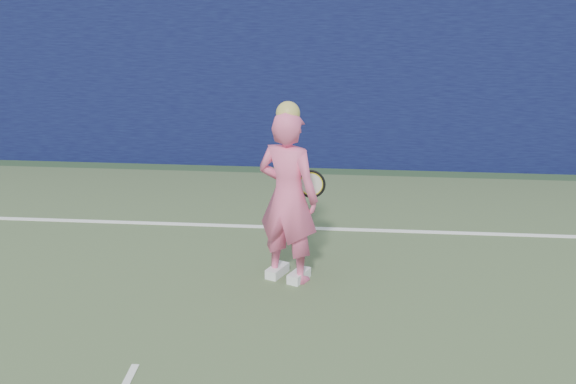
{
  "coord_description": "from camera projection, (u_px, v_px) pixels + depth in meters",
  "views": [
    {
      "loc": [
        1.67,
        -4.37,
        3.35
      ],
      "look_at": [
        1.06,
        2.7,
        0.89
      ],
      "focal_mm": 50.0,
      "sensor_mm": 36.0,
      "label": 1
    }
  ],
  "objects": [
    {
      "name": "player",
      "position": [
        288.0,
        196.0,
        7.52
      ],
      "size": [
        0.72,
        0.61,
        1.76
      ],
      "rotation": [
        0.0,
        0.0,
        2.73
      ],
      "color": "#FB6193",
      "rests_on": "ground"
    },
    {
      "name": "racket",
      "position": [
        309.0,
        184.0,
        7.9
      ],
      "size": [
        0.51,
        0.22,
        0.29
      ],
      "rotation": [
        0.0,
        0.0,
        -0.45
      ],
      "color": "black",
      "rests_on": "ground"
    },
    {
      "name": "backstop_wall",
      "position": [
        236.0,
        75.0,
        11.06
      ],
      "size": [
        24.0,
        0.4,
        2.5
      ],
      "primitive_type": "cube",
      "color": "#0B0C33",
      "rests_on": "ground"
    }
  ]
}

